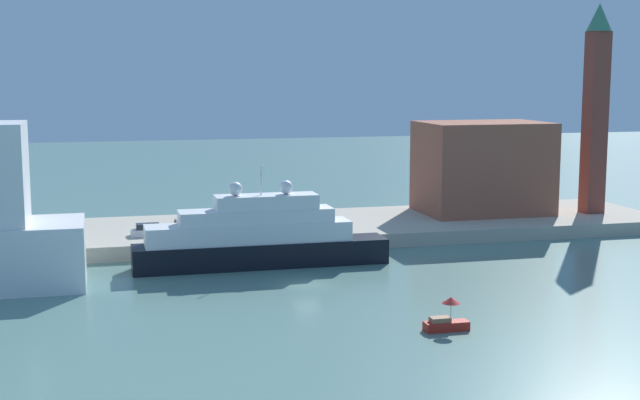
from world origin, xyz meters
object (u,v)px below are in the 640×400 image
Objects in this scene: small_motorboat at (447,320)px; mooring_bollard at (250,235)px; harbor_building at (483,167)px; person_figure at (175,226)px; bell_tower at (596,102)px; large_yacht at (258,238)px; parked_car at (149,230)px.

small_motorboat reaches higher than mooring_bollard.
person_figure is (-43.40, -5.39, -5.57)m from harbor_building.
bell_tower is at bearing 1.17° from person_figure.
large_yacht is 6.17× the size of parked_car.
large_yacht is 15.84m from person_figure.
large_yacht reaches higher than person_figure.
large_yacht is 40.72m from harbor_building.
large_yacht is 30.29m from small_motorboat.
harbor_building is 17.88m from bell_tower.
person_figure reaches higher than small_motorboat.
mooring_bollard is (8.15, -6.52, -0.38)m from person_figure.
bell_tower reaches higher than small_motorboat.
parked_car is (-46.71, -6.64, -5.75)m from harbor_building.
parked_car is (-21.92, 40.71, 1.44)m from small_motorboat.
mooring_bollard is (0.34, 7.25, -1.04)m from large_yacht.
harbor_building is at bearing 18.66° from mooring_bollard.
person_figure is at bearing 113.93° from small_motorboat.
harbor_building reaches higher than parked_car.
mooring_bollard is at bearing -161.34° from harbor_building.
small_motorboat is at bearing -69.03° from large_yacht.
bell_tower is at bearing 47.49° from small_motorboat.
person_figure is at bearing 20.74° from parked_car.
harbor_building is at bearing 164.12° from bell_tower.
bell_tower is (14.77, -4.20, 9.15)m from harbor_building.
bell_tower is at bearing 2.27° from parked_car.
bell_tower is 16.80× the size of person_figure.
bell_tower reaches higher than mooring_bollard.
mooring_bollard is at bearing 87.33° from large_yacht.
parked_car is (-61.48, -2.44, -14.90)m from bell_tower.
harbor_building is 44.09m from person_figure.
person_figure reaches higher than parked_car.
bell_tower is at bearing 16.53° from large_yacht.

